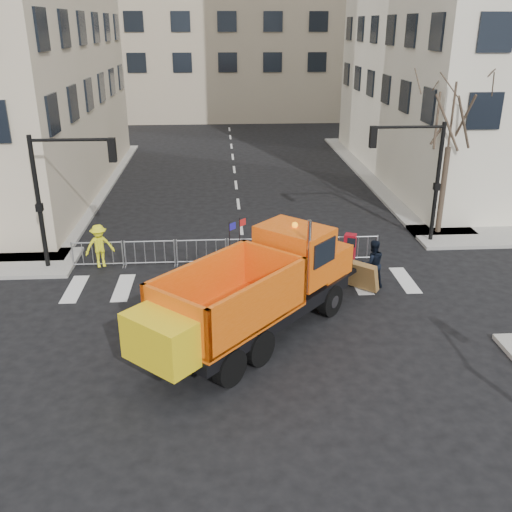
{
  "coord_description": "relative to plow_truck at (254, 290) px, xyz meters",
  "views": [
    {
      "loc": [
        -0.95,
        -14.18,
        9.21
      ],
      "look_at": [
        0.12,
        2.5,
        2.39
      ],
      "focal_mm": 40.0,
      "sensor_mm": 36.0,
      "label": 1
    }
  ],
  "objects": [
    {
      "name": "newspaper_box",
      "position": [
        4.31,
        5.86,
        -0.98
      ],
      "size": [
        0.57,
        0.55,
        1.1
      ],
      "primitive_type": "cube",
      "rotation": [
        0.0,
        0.0,
        -0.42
      ],
      "color": "maroon",
      "rests_on": "sidewalk_back"
    },
    {
      "name": "cop_a",
      "position": [
        2.41,
        2.55,
        -0.74
      ],
      "size": [
        0.73,
        0.52,
        1.88
      ],
      "primitive_type": "imported",
      "rotation": [
        0.0,
        0.0,
        3.25
      ],
      "color": "black",
      "rests_on": "ground"
    },
    {
      "name": "sidewalk_back",
      "position": [
        0.01,
        7.0,
        -1.6
      ],
      "size": [
        64.0,
        5.0,
        0.15
      ],
      "primitive_type": "cube",
      "color": "gray",
      "rests_on": "ground"
    },
    {
      "name": "crowd_barriers",
      "position": [
        -0.74,
        6.1,
        -1.13
      ],
      "size": [
        12.6,
        0.6,
        1.1
      ],
      "primitive_type": null,
      "color": "#9EA0A5",
      "rests_on": "ground"
    },
    {
      "name": "cop_c",
      "position": [
        3.25,
        4.68,
        -0.69
      ],
      "size": [
        1.19,
        1.14,
        1.98
      ],
      "primitive_type": "imported",
      "rotation": [
        0.0,
        0.0,
        3.87
      ],
      "color": "black",
      "rests_on": "ground"
    },
    {
      "name": "ground",
      "position": [
        0.01,
        -1.5,
        -1.68
      ],
      "size": [
        120.0,
        120.0,
        0.0
      ],
      "primitive_type": "plane",
      "color": "black",
      "rests_on": "ground"
    },
    {
      "name": "plow_truck",
      "position": [
        0.0,
        0.0,
        0.0
      ],
      "size": [
        8.46,
        8.94,
        3.78
      ],
      "rotation": [
        0.0,
        0.0,
        0.83
      ],
      "color": "black",
      "rests_on": "ground"
    },
    {
      "name": "cop_b",
      "position": [
        4.63,
        3.53,
        -0.75
      ],
      "size": [
        0.95,
        0.76,
        1.86
      ],
      "primitive_type": "imported",
      "rotation": [
        0.0,
        0.0,
        3.21
      ],
      "color": "black",
      "rests_on": "ground"
    },
    {
      "name": "street_tree",
      "position": [
        9.21,
        9.0,
        2.07
      ],
      "size": [
        3.0,
        3.0,
        7.5
      ],
      "primitive_type": null,
      "color": "#382B21",
      "rests_on": "ground"
    },
    {
      "name": "worker",
      "position": [
        -5.8,
        5.76,
        -0.65
      ],
      "size": [
        1.3,
        1.01,
        1.76
      ],
      "primitive_type": "imported",
      "rotation": [
        0.0,
        0.0,
        0.36
      ],
      "color": "yellow",
      "rests_on": "sidewalk_back"
    },
    {
      "name": "traffic_light_right",
      "position": [
        8.51,
        8.0,
        1.02
      ],
      "size": [
        0.18,
        0.18,
        5.4
      ],
      "primitive_type": "cylinder",
      "color": "black",
      "rests_on": "ground"
    },
    {
      "name": "traffic_light_left",
      "position": [
        -7.99,
        6.0,
        1.02
      ],
      "size": [
        0.18,
        0.18,
        5.4
      ],
      "primitive_type": "cylinder",
      "color": "black",
      "rests_on": "ground"
    }
  ]
}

